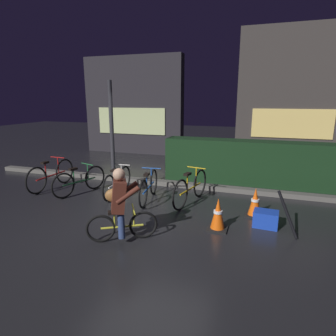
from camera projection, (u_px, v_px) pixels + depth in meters
ground_plane at (149, 217)px, 5.75m from camera, size 40.00×40.00×0.00m
sidewalk_curb at (180, 184)px, 7.77m from camera, size 12.00×0.24×0.12m
hedge_row at (251, 163)px, 7.92m from camera, size 4.80×0.70×1.21m
storefront_left at (133, 106)px, 12.29m from camera, size 4.36×0.54×4.06m
storefront_right at (294, 95)px, 10.87m from camera, size 4.15×0.54×4.97m
street_post at (112, 139)px, 6.98m from camera, size 0.10×0.10×2.74m
parked_bike_leftmost at (51, 175)px, 7.57m from camera, size 0.46×1.72×0.79m
parked_bike_left_mid at (80, 181)px, 7.14m from camera, size 0.59×1.49×0.72m
parked_bike_center_left at (117, 182)px, 7.04m from camera, size 0.46×1.56×0.72m
parked_bike_center_right at (149, 187)px, 6.65m from camera, size 0.46×1.56×0.72m
parked_bike_right_mid at (191, 188)px, 6.49m from camera, size 0.48×1.66×0.78m
traffic_cone_near at (218, 215)px, 5.17m from camera, size 0.36×0.36×0.59m
traffic_cone_far at (255, 203)px, 5.77m from camera, size 0.36×0.36×0.59m
blue_crate at (266, 219)px, 5.31m from camera, size 0.46×0.35×0.30m
cyclist at (120, 204)px, 4.71m from camera, size 1.05×0.64×1.25m
closed_umbrella at (288, 214)px, 4.92m from camera, size 0.40×0.28×0.77m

